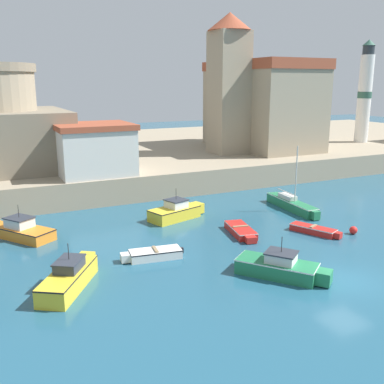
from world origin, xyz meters
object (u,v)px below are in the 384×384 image
Objects in this scene: motorboat_yellow_2 at (70,277)px; mooring_buoy at (353,230)px; sailboat_green_4 at (292,204)px; motorboat_yellow_7 at (176,211)px; church at (257,101)px; dinghy_red_5 at (241,230)px; motorboat_orange_6 at (21,230)px; harbor_shed_near_wharf at (94,149)px; dinghy_white_3 at (154,254)px; motorboat_green_0 at (280,267)px; lighthouse at (365,93)px; dinghy_red_1 at (314,230)px.

motorboat_yellow_2 reaches higher than mooring_buoy.
motorboat_yellow_7 is (-10.10, 1.87, 0.12)m from sailboat_green_4.
church is at bearing 65.07° from sailboat_green_4.
dinghy_red_5 is 8.16m from mooring_buoy.
church is at bearing 28.01° from motorboat_orange_6.
motorboat_yellow_2 is at bearing -165.25° from dinghy_red_5.
harbor_shed_near_wharf is at bearing 128.25° from mooring_buoy.
dinghy_white_3 is (5.49, 1.82, -0.31)m from motorboat_yellow_2.
mooring_buoy is (9.24, 3.64, -0.27)m from motorboat_green_0.
mooring_buoy is 23.47m from harbor_shed_near_wharf.
dinghy_red_5 is at bearing -23.26° from motorboat_orange_6.
sailboat_green_4 is 1.00× the size of harbor_shed_near_wharf.
motorboat_yellow_7 is at bearing -156.64° from lighthouse.
lighthouse is at bearing 39.41° from dinghy_red_1.
motorboat_yellow_2 is 5.80m from dinghy_white_3.
harbor_shed_near_wharf is (-4.21, 9.05, 4.15)m from motorboat_yellow_7.
motorboat_green_0 is at bearing -77.00° from harbor_shed_near_wharf.
motorboat_green_0 is 45.72m from lighthouse.
mooring_buoy is 0.08× the size of harbor_shed_near_wharf.
harbor_shed_near_wharf is at bearing 114.94° from motorboat_yellow_7.
motorboat_green_0 is 0.73× the size of sailboat_green_4.
church reaches higher than mooring_buoy.
motorboat_yellow_2 is (-17.80, -1.23, 0.34)m from dinghy_red_1.
mooring_buoy is at bearing -28.78° from dinghy_red_1.
church is at bearing 41.70° from motorboat_yellow_2.
dinghy_white_3 is 0.94× the size of dinghy_red_5.
motorboat_orange_6 is 9.38× the size of mooring_buoy.
motorboat_orange_6 is 12.04m from harbor_shed_near_wharf.
dinghy_red_5 is 6.16m from motorboat_yellow_7.
dinghy_white_3 is at bearing -134.38° from church.
harbor_shed_near_wharf reaches higher than sailboat_green_4.
mooring_buoy is 0.04× the size of church.
motorboat_green_0 is 12.71m from motorboat_yellow_7.
harbor_shed_near_wharf reaches higher than mooring_buoy.
mooring_buoy is at bearing -0.34° from motorboat_yellow_2.
motorboat_green_0 is 1.26× the size of dinghy_white_3.
church is (29.04, 25.88, 7.75)m from motorboat_yellow_2.
motorboat_yellow_2 reaches higher than dinghy_red_5.
motorboat_orange_6 is (-14.45, 6.21, 0.26)m from dinghy_red_5.
dinghy_red_1 is 2.80m from mooring_buoy.
motorboat_yellow_7 reaches higher than motorboat_yellow_2.
sailboat_green_4 is 8.27m from dinghy_red_5.
dinghy_red_1 is 0.89× the size of dinghy_red_5.
sailboat_green_4 is at bearing 89.66° from mooring_buoy.
motorboat_yellow_2 is at bearing -160.83° from sailboat_green_4.
motorboat_orange_6 is at bearing -151.99° from church.
harbor_shed_near_wharf is at bearing 88.24° from dinghy_white_3.
dinghy_red_5 is 28.85m from church.
motorboat_yellow_2 reaches higher than dinghy_red_1.
lighthouse is (34.98, 28.15, 8.65)m from motorboat_green_0.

